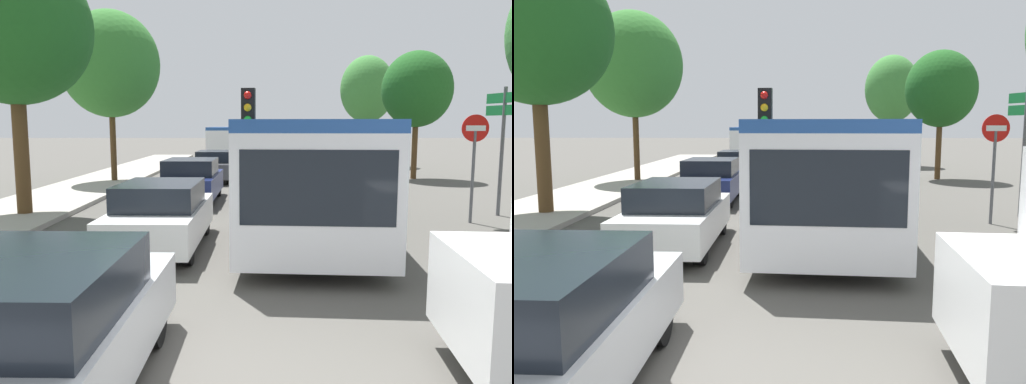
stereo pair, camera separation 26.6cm
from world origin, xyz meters
TOP-DOWN VIEW (x-y plane):
  - kerb_strip_left at (-6.62, 15.95)m, footprint 3.20×41.89m
  - articulated_bus at (1.77, 11.57)m, footprint 3.94×17.86m
  - city_bus_rear at (-1.84, 31.89)m, footprint 2.93×11.38m
  - queued_car_silver at (-1.73, -0.34)m, footprint 1.81×4.13m
  - queued_car_white at (-1.73, 5.61)m, footprint 1.77×4.02m
  - queued_car_navy at (-1.94, 11.99)m, footprint 1.83×4.17m
  - queued_car_graphite at (-1.64, 18.30)m, footprint 1.78×4.05m
  - traffic_light at (0.04, 7.26)m, footprint 0.34×0.37m
  - no_entry_sign at (5.85, 8.36)m, footprint 0.70×0.08m
  - direction_sign_post at (7.10, 9.43)m, footprint 0.41×1.37m
  - tree_left_mid at (-6.26, 9.05)m, footprint 4.08×4.08m
  - tree_left_far at (-6.06, 17.44)m, footprint 4.24×4.24m
  - tree_right_mid at (7.81, 19.29)m, footprint 3.28×3.28m
  - tree_right_far at (7.32, 27.65)m, footprint 3.39×3.39m

SIDE VIEW (x-z plane):
  - kerb_strip_left at x=-6.62m, z-range 0.00..0.14m
  - queued_car_white at x=-1.73m, z-range 0.01..1.40m
  - queued_car_graphite at x=-1.64m, z-range 0.01..1.41m
  - queued_car_silver at x=-1.73m, z-range 0.01..1.43m
  - queued_car_navy at x=-1.94m, z-range 0.01..1.45m
  - city_bus_rear at x=-1.84m, z-range 0.19..2.62m
  - articulated_bus at x=1.77m, z-range 0.20..2.83m
  - no_entry_sign at x=5.85m, z-range 0.47..3.29m
  - traffic_light at x=0.04m, z-range 0.80..4.20m
  - direction_sign_post at x=7.10m, z-range 0.75..4.35m
  - tree_right_mid at x=7.81m, z-range 1.13..7.15m
  - tree_right_far at x=7.32m, z-range 1.25..8.17m
  - tree_left_mid at x=-6.26m, z-range 1.42..8.54m
  - tree_left_far at x=-6.06m, z-range 1.43..8.86m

